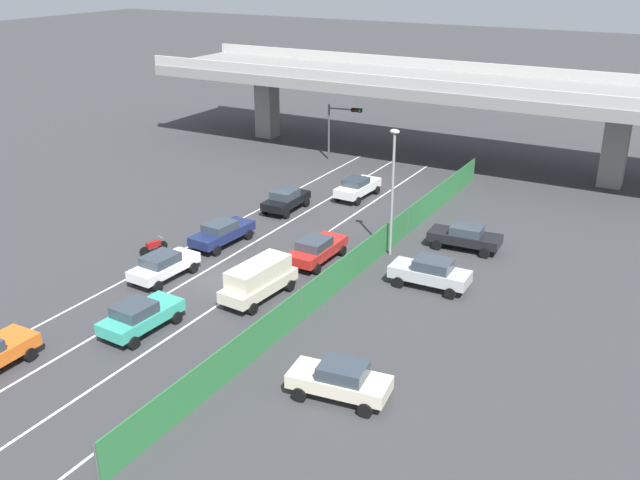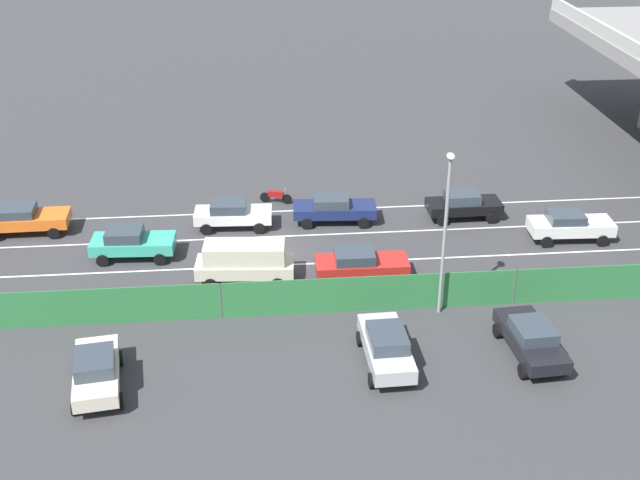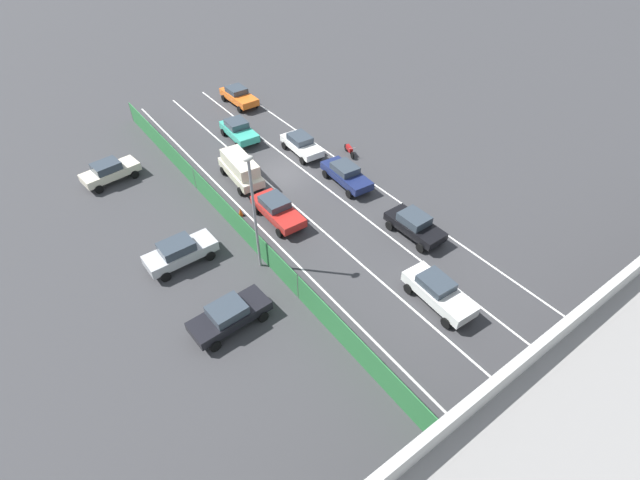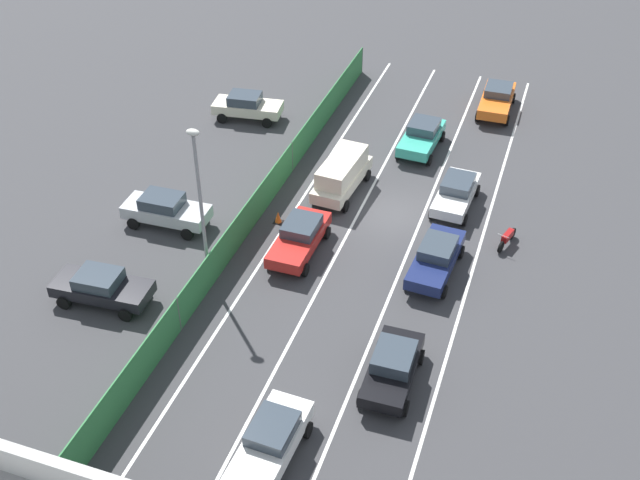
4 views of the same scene
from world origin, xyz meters
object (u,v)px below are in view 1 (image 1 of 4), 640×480
at_px(car_sedan_black, 286,199).
at_px(car_sedan_red, 317,249).
at_px(car_van_cream, 259,278).
at_px(traffic_cone, 329,276).
at_px(car_taxi_teal, 140,315).
at_px(car_sedan_white, 163,265).
at_px(parked_sedan_cream, 340,379).
at_px(street_lamp, 393,181).
at_px(parked_sedan_dark, 465,236).
at_px(traffic_light, 340,122).
at_px(parked_wagon_silver, 431,272).
at_px(car_hatchback_white, 357,187).
at_px(car_sedan_navy, 222,232).
at_px(motorcycle, 153,246).

distance_m(car_sedan_black, car_sedan_red, 9.42).
xyz_separation_m(car_van_cream, traffic_cone, (2.22, 3.79, -0.88)).
bearing_deg(car_taxi_teal, car_sedan_black, 99.56).
relative_size(car_sedan_white, car_sedan_red, 0.95).
distance_m(car_taxi_teal, parked_sedan_cream, 11.19).
distance_m(car_taxi_teal, street_lamp, 16.75).
bearing_deg(parked_sedan_dark, street_lamp, -140.35).
xyz_separation_m(car_sedan_white, traffic_light, (-2.85, 26.83, 2.65)).
bearing_deg(parked_wagon_silver, parked_sedan_cream, -87.13).
bearing_deg(traffic_cone, traffic_light, 116.55).
bearing_deg(car_sedan_white, car_hatchback_white, 80.16).
xyz_separation_m(car_sedan_white, car_sedan_red, (6.44, 6.37, 0.01)).
bearing_deg(traffic_cone, parked_wagon_silver, 20.81).
bearing_deg(car_van_cream, parked_sedan_dark, 58.34).
bearing_deg(car_sedan_navy, traffic_cone, -8.58).
distance_m(car_taxi_teal, motorcycle, 9.93).
relative_size(parked_sedan_cream, parked_sedan_dark, 0.97).
distance_m(car_van_cream, traffic_cone, 4.48).
xyz_separation_m(car_sedan_white, car_sedan_navy, (-0.18, 5.75, -0.00)).
relative_size(car_sedan_white, car_taxi_teal, 1.00).
bearing_deg(traffic_light, car_sedan_white, -83.94).
relative_size(car_sedan_black, parked_wagon_silver, 0.95).
bearing_deg(car_taxi_teal, car_sedan_red, 73.76).
relative_size(car_sedan_black, car_sedan_red, 0.92).
relative_size(car_hatchback_white, parked_sedan_cream, 1.03).
bearing_deg(parked_sedan_cream, car_hatchback_white, 115.15).
bearing_deg(car_sedan_black, traffic_cone, -46.25).
bearing_deg(car_sedan_red, car_sedan_black, 133.44).
xyz_separation_m(car_hatchback_white, car_sedan_navy, (-3.35, -12.54, -0.02)).
height_order(car_sedan_black, motorcycle, car_sedan_black).
bearing_deg(parked_sedan_cream, traffic_cone, 121.20).
relative_size(motorcycle, traffic_cone, 2.92).
relative_size(car_hatchback_white, parked_wagon_silver, 1.02).
relative_size(car_sedan_red, parked_sedan_cream, 1.04).
bearing_deg(car_sedan_black, parked_sedan_dark, -1.98).
bearing_deg(traffic_light, parked_sedan_dark, -40.68).
bearing_deg(traffic_cone, car_sedan_black, 133.75).
relative_size(car_sedan_red, traffic_cone, 7.09).
height_order(car_van_cream, street_lamp, street_lamp).
relative_size(car_sedan_navy, parked_wagon_silver, 1.07).
xyz_separation_m(car_sedan_navy, parked_sedan_cream, (14.43, -11.06, 0.04)).
xyz_separation_m(car_sedan_red, parked_sedan_cream, (7.81, -11.68, 0.03)).
relative_size(car_hatchback_white, car_van_cream, 0.92).
xyz_separation_m(car_hatchback_white, car_taxi_teal, (-0.11, -23.50, 0.01)).
bearing_deg(street_lamp, car_van_cream, -112.41).
height_order(car_sedan_black, traffic_cone, car_sedan_black).
bearing_deg(street_lamp, parked_sedan_cream, -73.44).
bearing_deg(car_sedan_white, parked_sedan_cream, -20.44).
height_order(car_sedan_white, traffic_light, traffic_light).
distance_m(parked_sedan_cream, parked_sedan_dark, 18.06).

